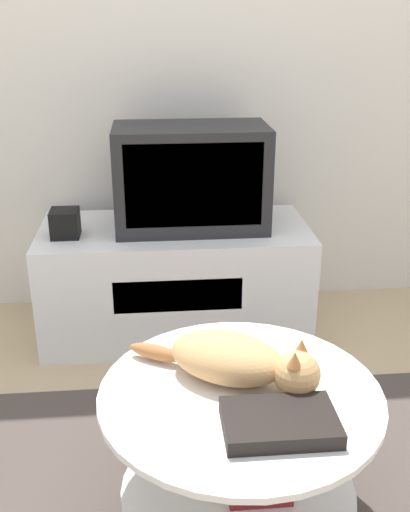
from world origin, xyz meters
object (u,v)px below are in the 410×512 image
at_px(speaker, 65,223).
at_px(dvd_box, 280,422).
at_px(tv, 191,178).
at_px(cat, 238,360).

bearing_deg(speaker, dvd_box, -62.31).
relative_size(tv, cat, 1.27).
distance_m(dvd_box, cat, 0.22).
xyz_separation_m(dvd_box, cat, (-0.07, 0.20, 0.04)).
relative_size(tv, dvd_box, 2.35).
relative_size(speaker, dvd_box, 0.42).
bearing_deg(cat, tv, 120.56).
bearing_deg(dvd_box, speaker, 117.69).
bearing_deg(cat, speaker, 147.46).
xyz_separation_m(tv, dvd_box, (0.11, -1.26, -0.24)).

